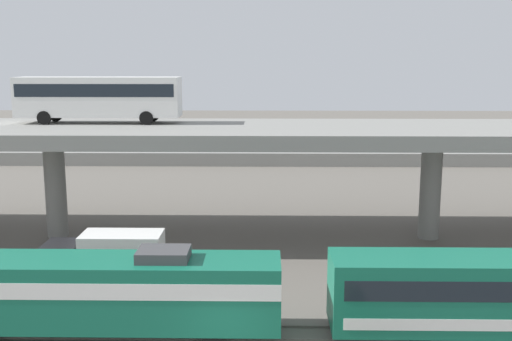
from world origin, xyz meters
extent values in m
cube|color=#59544C|center=(0.00, 3.27, 0.06)|extent=(110.00, 0.12, 0.12)
cube|color=#59544C|center=(0.00, 4.73, 0.06)|extent=(110.00, 0.12, 0.12)
cube|color=#14664C|center=(-5.84, 4.00, 2.08)|extent=(16.56, 3.00, 3.20)
cube|color=white|center=(-5.84, 4.00, 2.66)|extent=(16.56, 3.04, 0.77)
cube|color=#3F3F42|center=(-3.02, 4.00, 3.93)|extent=(2.40, 1.80, 0.50)
cylinder|color=black|center=(-11.01, 5.35, 0.48)|extent=(0.96, 0.18, 0.96)
cylinder|color=black|center=(-0.66, 2.65, 0.48)|extent=(0.96, 0.18, 0.96)
cylinder|color=black|center=(-0.66, 5.35, 0.48)|extent=(0.96, 0.18, 0.96)
cylinder|color=black|center=(8.70, 2.65, 0.46)|extent=(0.92, 0.18, 0.92)
cylinder|color=black|center=(8.70, 5.35, 0.46)|extent=(0.92, 0.18, 0.92)
cube|color=gray|center=(0.00, 20.00, 7.65)|extent=(96.00, 11.16, 1.02)
cylinder|color=gray|center=(-13.60, 20.00, 3.57)|extent=(1.50, 1.50, 7.14)
cylinder|color=gray|center=(13.60, 20.00, 3.57)|extent=(1.50, 1.50, 7.14)
cube|color=silver|center=(-10.64, 21.90, 10.11)|extent=(12.00, 2.55, 2.90)
cube|color=black|center=(-10.64, 21.90, 10.63)|extent=(11.52, 2.59, 0.93)
cube|color=black|center=(-16.59, 21.90, 10.46)|extent=(0.08, 2.30, 1.74)
cylinder|color=black|center=(-14.36, 20.69, 8.66)|extent=(1.00, 0.26, 1.00)
cylinder|color=black|center=(-14.36, 23.11, 8.66)|extent=(1.00, 0.26, 1.00)
cylinder|color=black|center=(-6.92, 20.69, 8.66)|extent=(1.00, 0.26, 1.00)
cylinder|color=black|center=(-6.92, 23.11, 8.66)|extent=(1.00, 0.26, 1.00)
cube|color=black|center=(-10.03, 10.43, 1.44)|extent=(2.00, 2.30, 2.00)
cube|color=silver|center=(-6.53, 10.43, 1.74)|extent=(4.60, 2.30, 2.60)
cylinder|color=black|center=(-9.73, 9.33, 0.44)|extent=(0.88, 0.28, 0.88)
cylinder|color=black|center=(-9.73, 11.52, 0.44)|extent=(0.88, 0.28, 0.88)
cylinder|color=black|center=(-5.52, 9.33, 0.44)|extent=(0.88, 0.28, 0.88)
cylinder|color=black|center=(-5.52, 11.52, 0.44)|extent=(0.88, 0.28, 0.88)
cube|color=gray|center=(0.00, 55.00, 0.81)|extent=(74.13, 11.23, 1.62)
cube|color=#515459|center=(-7.09, 57.44, 2.29)|extent=(4.07, 1.85, 0.70)
cube|color=#1E232B|center=(-7.29, 57.44, 2.88)|extent=(1.79, 1.62, 0.48)
cylinder|color=black|center=(-5.83, 58.32, 1.94)|extent=(0.64, 0.20, 0.64)
cylinder|color=black|center=(-5.83, 56.56, 1.94)|extent=(0.64, 0.20, 0.64)
cylinder|color=black|center=(-8.35, 58.32, 1.94)|extent=(0.64, 0.20, 0.64)
cylinder|color=black|center=(-8.35, 56.56, 1.94)|extent=(0.64, 0.20, 0.64)
cube|color=#0C4C26|center=(-29.83, 54.60, 2.29)|extent=(4.55, 1.78, 0.70)
cube|color=#1E232B|center=(-29.60, 54.60, 2.88)|extent=(2.00, 1.57, 0.48)
cylinder|color=black|center=(-31.24, 53.76, 1.94)|extent=(0.64, 0.20, 0.64)
cylinder|color=black|center=(-31.24, 55.45, 1.94)|extent=(0.64, 0.20, 0.64)
cylinder|color=black|center=(-28.42, 53.76, 1.94)|extent=(0.64, 0.20, 0.64)
cylinder|color=black|center=(-28.42, 55.45, 1.94)|extent=(0.64, 0.20, 0.64)
cube|color=#9E998C|center=(19.36, 52.42, 2.29)|extent=(4.03, 1.74, 0.70)
cube|color=#1E232B|center=(19.57, 52.42, 2.88)|extent=(1.77, 1.53, 0.48)
cylinder|color=black|center=(18.11, 51.60, 1.94)|extent=(0.64, 0.20, 0.64)
cylinder|color=black|center=(18.11, 53.25, 1.94)|extent=(0.64, 0.20, 0.64)
cylinder|color=black|center=(20.61, 51.60, 1.94)|extent=(0.64, 0.20, 0.64)
cylinder|color=black|center=(20.61, 53.25, 1.94)|extent=(0.64, 0.20, 0.64)
cube|color=maroon|center=(19.03, 56.55, 2.29)|extent=(4.39, 1.87, 0.70)
cube|color=#1E232B|center=(18.81, 56.55, 2.88)|extent=(1.93, 1.65, 0.48)
cylinder|color=black|center=(20.39, 57.44, 1.94)|extent=(0.64, 0.20, 0.64)
cylinder|color=black|center=(20.39, 55.66, 1.94)|extent=(0.64, 0.20, 0.64)
cylinder|color=black|center=(17.67, 57.44, 1.94)|extent=(0.64, 0.20, 0.64)
cylinder|color=black|center=(17.67, 55.66, 1.94)|extent=(0.64, 0.20, 0.64)
cube|color=#2D5170|center=(0.00, 78.00, 0.00)|extent=(140.00, 36.00, 0.01)
camera|label=1|loc=(1.75, -22.98, 12.90)|focal=42.64mm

